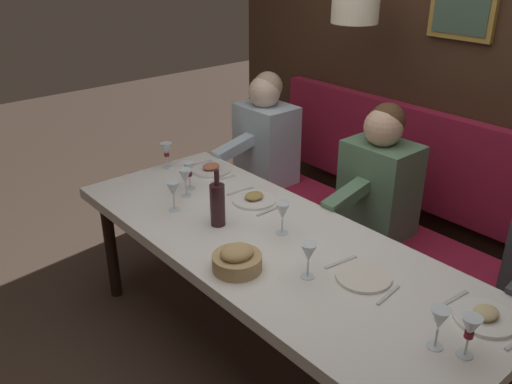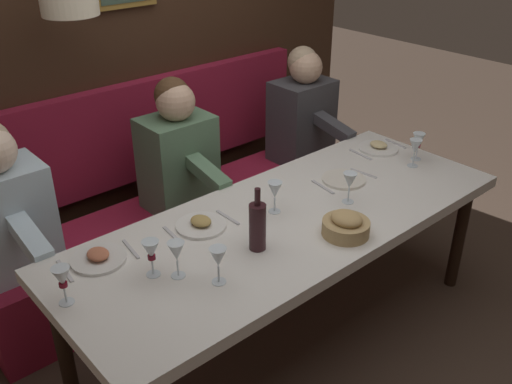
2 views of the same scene
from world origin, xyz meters
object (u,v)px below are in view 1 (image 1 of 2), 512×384
at_px(bread_bowl, 237,260).
at_px(wine_glass_3, 189,170).
at_px(wine_glass_0, 470,329).
at_px(dining_table, 271,252).
at_px(wine_glass_7, 439,320).
at_px(wine_glass_5, 282,212).
at_px(wine_bottle, 218,204).
at_px(wine_glass_1, 173,190).
at_px(wine_glass_6, 185,177).
at_px(wine_glass_4, 166,150).
at_px(wine_glass_2, 309,254).
at_px(diner_middle, 265,132).
at_px(diner_near, 380,175).

bearing_deg(bread_bowl, wine_glass_3, 68.98).
xyz_separation_m(wine_glass_0, bread_bowl, (-0.27, 0.94, -0.07)).
distance_m(dining_table, wine_glass_7, 0.95).
distance_m(wine_glass_5, wine_bottle, 0.33).
height_order(wine_glass_1, wine_glass_3, same).
bearing_deg(wine_glass_6, wine_glass_4, 71.34).
height_order(dining_table, wine_glass_5, wine_glass_5).
bearing_deg(wine_glass_2, diner_middle, 54.66).
xyz_separation_m(diner_middle, bread_bowl, (-1.16, -1.13, -0.03)).
bearing_deg(wine_glass_3, wine_glass_5, -86.28).
xyz_separation_m(wine_glass_0, wine_glass_6, (-0.02, 1.70, 0.00)).
bearing_deg(wine_bottle, diner_middle, 37.23).
bearing_deg(wine_glass_3, wine_glass_6, -136.15).
height_order(dining_table, wine_bottle, wine_bottle).
height_order(diner_near, wine_glass_4, diner_near).
distance_m(wine_glass_2, wine_glass_7, 0.60).
relative_size(diner_middle, wine_glass_7, 4.82).
relative_size(wine_glass_5, wine_bottle, 0.55).
distance_m(dining_table, wine_glass_6, 0.70).
xyz_separation_m(wine_glass_4, wine_bottle, (-0.20, -0.80, 0.00)).
height_order(dining_table, wine_glass_3, wine_glass_3).
xyz_separation_m(dining_table, diner_near, (0.88, 0.04, 0.14)).
distance_m(dining_table, diner_near, 0.89).
height_order(wine_glass_5, wine_glass_6, same).
xyz_separation_m(wine_glass_0, wine_glass_5, (0.10, 1.04, 0.00)).
bearing_deg(dining_table, diner_middle, 49.67).
distance_m(diner_near, wine_glass_3, 1.10).
bearing_deg(wine_glass_3, diner_middle, 19.07).
bearing_deg(wine_glass_2, wine_glass_3, 83.21).
bearing_deg(wine_glass_4, wine_bottle, -104.31).
bearing_deg(wine_glass_4, diner_near, -53.64).
height_order(wine_glass_1, wine_glass_5, same).
height_order(dining_table, wine_glass_6, wine_glass_6).
height_order(wine_glass_0, wine_glass_5, same).
bearing_deg(bread_bowl, diner_middle, 44.06).
bearing_deg(wine_bottle, wine_glass_3, 73.09).
bearing_deg(bread_bowl, wine_glass_6, 72.17).
relative_size(wine_glass_5, wine_glass_6, 1.00).
height_order(diner_middle, bread_bowl, diner_middle).
distance_m(wine_glass_3, wine_glass_7, 1.68).
bearing_deg(wine_glass_1, diner_middle, 23.62).
bearing_deg(wine_glass_6, dining_table, -86.93).
height_order(wine_glass_4, wine_glass_7, same).
bearing_deg(wine_glass_4, diner_middle, -4.28).
xyz_separation_m(dining_table, wine_glass_1, (-0.18, 0.57, 0.18)).
height_order(wine_glass_3, bread_bowl, wine_glass_3).
bearing_deg(wine_glass_2, wine_glass_7, -86.99).
bearing_deg(diner_middle, diner_near, -90.00).
relative_size(dining_table, diner_near, 2.96).
bearing_deg(wine_glass_3, wine_glass_1, -141.69).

